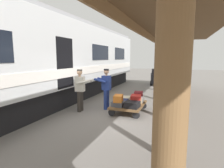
% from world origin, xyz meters
% --- Properties ---
extents(ground_plane, '(60.00, 60.00, 0.00)m').
position_xyz_m(ground_plane, '(0.00, 0.00, 0.00)').
color(ground_plane, slate).
extents(platform_canopy, '(3.20, 15.88, 3.56)m').
position_xyz_m(platform_canopy, '(-2.03, -0.00, 3.22)').
color(platform_canopy, brown).
rests_on(platform_canopy, ground_plane).
extents(train_car, '(3.02, 20.36, 4.00)m').
position_xyz_m(train_car, '(3.69, 0.00, 2.06)').
color(train_car, silver).
rests_on(train_car, ground_plane).
extents(luggage_cart, '(1.20, 1.73, 0.34)m').
position_xyz_m(luggage_cart, '(-0.27, -0.65, 0.29)').
color(luggage_cart, brown).
rests_on(luggage_cart, ground_plane).
extents(suitcase_cream_canvas, '(0.42, 0.58, 0.17)m').
position_xyz_m(suitcase_cream_canvas, '(-0.01, -1.13, 0.42)').
color(suitcase_cream_canvas, beige).
rests_on(suitcase_cream_canvas, luggage_cart).
extents(suitcase_slate_roller, '(0.52, 0.51, 0.19)m').
position_xyz_m(suitcase_slate_roller, '(-0.01, -0.18, 0.43)').
color(suitcase_slate_roller, '#4C515B').
rests_on(suitcase_slate_roller, luggage_cart).
extents(suitcase_gray_aluminum, '(0.49, 0.50, 0.27)m').
position_xyz_m(suitcase_gray_aluminum, '(-0.54, -1.13, 0.47)').
color(suitcase_gray_aluminum, '#9EA0A5').
rests_on(suitcase_gray_aluminum, luggage_cart).
extents(suitcase_black_hardshell, '(0.54, 0.57, 0.22)m').
position_xyz_m(suitcase_black_hardshell, '(-0.54, -0.18, 0.45)').
color(suitcase_black_hardshell, black).
rests_on(suitcase_black_hardshell, luggage_cart).
extents(suitcase_navy_fabric, '(0.40, 0.53, 0.17)m').
position_xyz_m(suitcase_navy_fabric, '(-0.01, -0.65, 0.42)').
color(suitcase_navy_fabric, navy).
rests_on(suitcase_navy_fabric, luggage_cart).
extents(suitcase_tan_vintage, '(0.44, 0.53, 0.21)m').
position_xyz_m(suitcase_tan_vintage, '(-0.54, -0.65, 0.44)').
color(suitcase_tan_vintage, tan).
rests_on(suitcase_tan_vintage, luggage_cart).
extents(suitcase_red_plastic, '(0.46, 0.60, 0.16)m').
position_xyz_m(suitcase_red_plastic, '(-0.56, -0.69, 0.63)').
color(suitcase_red_plastic, '#AD231E').
rests_on(suitcase_red_plastic, suitcase_tan_vintage).
extents(suitcase_maroon_trunk, '(0.38, 0.40, 0.17)m').
position_xyz_m(suitcase_maroon_trunk, '(-0.57, -1.10, 0.70)').
color(suitcase_maroon_trunk, maroon).
rests_on(suitcase_maroon_trunk, suitcase_gray_aluminum).
extents(suitcase_orange_carryall, '(0.39, 0.56, 0.25)m').
position_xyz_m(suitcase_orange_carryall, '(-0.01, -0.14, 0.65)').
color(suitcase_orange_carryall, '#CC6B23').
rests_on(suitcase_orange_carryall, suitcase_slate_roller).
extents(porter_in_overalls, '(0.67, 0.42, 1.70)m').
position_xyz_m(porter_in_overalls, '(0.76, -0.79, 0.93)').
color(porter_in_overalls, navy).
rests_on(porter_in_overalls, ground_plane).
extents(porter_by_door, '(0.69, 0.46, 1.70)m').
position_xyz_m(porter_by_door, '(1.59, -0.11, 0.93)').
color(porter_by_door, '#332D28').
rests_on(porter_by_door, ground_plane).
extents(baggage_tug, '(1.38, 1.87, 1.30)m').
position_xyz_m(baggage_tug, '(-0.53, -8.52, 0.63)').
color(baggage_tug, black).
rests_on(baggage_tug, ground_plane).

